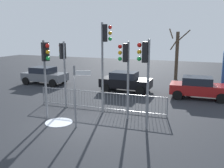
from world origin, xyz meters
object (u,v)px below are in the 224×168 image
(traffic_light_foreground_left, at_px, (63,59))
(direction_sign_post, at_px, (76,93))
(car_red_mid, at_px, (199,87))
(traffic_light_mid_right, at_px, (46,62))
(car_black_trailing, at_px, (125,81))
(traffic_light_rear_left, at_px, (145,65))
(car_grey_near, at_px, (44,75))
(traffic_light_foreground_right, at_px, (125,63))
(bare_tree_left, at_px, (177,54))
(traffic_light_rear_right, at_px, (105,48))

(traffic_light_foreground_left, bearing_deg, direction_sign_post, -108.39)
(car_red_mid, bearing_deg, traffic_light_mid_right, -136.55)
(car_black_trailing, bearing_deg, traffic_light_rear_left, -65.46)
(traffic_light_rear_left, height_order, car_grey_near, traffic_light_rear_left)
(car_red_mid, bearing_deg, traffic_light_foreground_right, -123.13)
(traffic_light_foreground_right, distance_m, traffic_light_mid_right, 3.91)
(traffic_light_mid_right, relative_size, car_grey_near, 1.05)
(traffic_light_foreground_right, bearing_deg, car_black_trailing, -6.11)
(traffic_light_rear_left, bearing_deg, car_grey_near, 51.10)
(bare_tree_left, bearing_deg, direction_sign_post, -100.70)
(traffic_light_rear_left, distance_m, direction_sign_post, 3.37)
(direction_sign_post, bearing_deg, traffic_light_foreground_right, 27.16)
(traffic_light_rear_right, distance_m, car_black_trailing, 6.11)
(traffic_light_foreground_right, height_order, bare_tree_left, bare_tree_left)
(car_black_trailing, bearing_deg, bare_tree_left, 64.97)
(traffic_light_mid_right, distance_m, bare_tree_left, 14.56)
(traffic_light_foreground_right, xyz_separation_m, traffic_light_mid_right, (-3.60, -1.53, 0.04))
(car_grey_near, bearing_deg, car_red_mid, -1.91)
(traffic_light_foreground_left, distance_m, traffic_light_mid_right, 2.30)
(traffic_light_foreground_left, distance_m, traffic_light_rear_left, 5.58)
(traffic_light_mid_right, xyz_separation_m, direction_sign_post, (1.91, -0.44, -1.29))
(traffic_light_foreground_right, relative_size, car_black_trailing, 1.04)
(direction_sign_post, bearing_deg, traffic_light_foreground_left, 108.61)
(traffic_light_foreground_right, bearing_deg, car_grey_near, 33.16)
(traffic_light_mid_right, relative_size, traffic_light_rear_left, 0.98)
(traffic_light_rear_left, distance_m, bare_tree_left, 13.31)
(traffic_light_foreground_left, relative_size, traffic_light_rear_left, 0.95)
(traffic_light_rear_right, relative_size, car_black_trailing, 1.29)
(car_grey_near, distance_m, bare_tree_left, 12.21)
(traffic_light_rear_right, relative_size, bare_tree_left, 1.03)
(bare_tree_left, bearing_deg, car_grey_near, -148.84)
(direction_sign_post, height_order, car_grey_near, direction_sign_post)
(car_black_trailing, bearing_deg, traffic_light_rear_right, -83.60)
(traffic_light_rear_right, xyz_separation_m, car_grey_near, (-8.01, 5.42, -2.82))
(car_grey_near, height_order, car_red_mid, same)
(direction_sign_post, bearing_deg, car_red_mid, 34.44)
(traffic_light_rear_left, bearing_deg, bare_tree_left, -4.25)
(traffic_light_rear_right, distance_m, bare_tree_left, 11.97)
(traffic_light_foreground_left, height_order, bare_tree_left, bare_tree_left)
(direction_sign_post, bearing_deg, traffic_light_rear_right, 59.82)
(traffic_light_foreground_left, height_order, car_black_trailing, traffic_light_foreground_left)
(car_black_trailing, distance_m, bare_tree_left, 7.15)
(car_red_mid, bearing_deg, traffic_light_foreground_left, -148.74)
(bare_tree_left, bearing_deg, traffic_light_mid_right, -108.44)
(traffic_light_rear_left, bearing_deg, traffic_light_foreground_left, 66.32)
(direction_sign_post, xyz_separation_m, bare_tree_left, (2.69, 14.25, 0.77))
(traffic_light_rear_left, height_order, traffic_light_rear_right, traffic_light_rear_right)
(traffic_light_foreground_right, bearing_deg, traffic_light_mid_right, 89.00)
(car_grey_near, xyz_separation_m, bare_tree_left, (10.35, 6.26, 1.67))
(car_red_mid, relative_size, bare_tree_left, 0.82)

